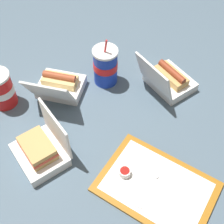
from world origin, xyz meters
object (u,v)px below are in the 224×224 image
(clamshell_hotdog_back, at_px, (168,79))
(soda_cup_front, at_px, (105,66))
(clamshell_sandwich_left, at_px, (41,150))
(soda_cup_center, at_px, (1,89))
(plastic_fork, at_px, (146,166))
(ketchup_cup, at_px, (125,172))
(food_tray, at_px, (156,187))
(clamshell_hotdog_right, at_px, (59,85))

(clamshell_hotdog_back, height_order, soda_cup_front, soda_cup_front)
(clamshell_sandwich_left, relative_size, soda_cup_center, 1.08)
(plastic_fork, distance_m, clamshell_sandwich_left, 0.37)
(ketchup_cup, bearing_deg, food_tray, 5.65)
(ketchup_cup, xyz_separation_m, plastic_fork, (0.05, 0.06, -0.01))
(food_tray, bearing_deg, clamshell_hotdog_right, 158.75)
(clamshell_sandwich_left, bearing_deg, plastic_fork, 20.93)
(clamshell_sandwich_left, height_order, clamshell_hotdog_right, clamshell_sandwich_left)
(plastic_fork, distance_m, clamshell_hotdog_back, 0.40)
(clamshell_hotdog_right, distance_m, soda_cup_center, 0.23)
(plastic_fork, height_order, soda_cup_center, soda_cup_center)
(soda_cup_front, distance_m, soda_cup_center, 0.42)
(plastic_fork, xyz_separation_m, soda_cup_center, (-0.62, 0.00, 0.06))
(clamshell_sandwich_left, bearing_deg, clamshell_hotdog_right, 112.70)
(clamshell_hotdog_back, xyz_separation_m, soda_cup_center, (-0.54, -0.39, 0.04))
(clamshell_hotdog_back, bearing_deg, ketchup_cup, -86.12)
(clamshell_hotdog_back, bearing_deg, soda_cup_center, -144.06)
(soda_cup_center, bearing_deg, clamshell_sandwich_left, -25.33)
(plastic_fork, bearing_deg, soda_cup_front, 158.91)
(ketchup_cup, distance_m, clamshell_hotdog_right, 0.46)
(clamshell_sandwich_left, xyz_separation_m, soda_cup_front, (0.01, 0.43, 0.04))
(food_tray, relative_size, clamshell_sandwich_left, 1.67)
(ketchup_cup, distance_m, plastic_fork, 0.08)
(food_tray, height_order, clamshell_hotdog_back, clamshell_hotdog_back)
(clamshell_hotdog_back, bearing_deg, soda_cup_front, -159.14)
(clamshell_hotdog_right, bearing_deg, soda_cup_center, -137.49)
(clamshell_sandwich_left, distance_m, clamshell_hotdog_right, 0.31)
(food_tray, bearing_deg, plastic_fork, 140.56)
(plastic_fork, height_order, clamshell_hotdog_back, clamshell_hotdog_back)
(clamshell_sandwich_left, xyz_separation_m, clamshell_hotdog_right, (-0.12, 0.28, -0.00))
(ketchup_cup, relative_size, clamshell_sandwich_left, 0.17)
(clamshell_hotdog_right, bearing_deg, clamshell_hotdog_back, 32.68)
(ketchup_cup, bearing_deg, plastic_fork, 47.97)
(clamshell_sandwich_left, distance_m, soda_cup_front, 0.43)
(plastic_fork, distance_m, soda_cup_center, 0.63)
(clamshell_hotdog_back, height_order, soda_cup_center, soda_cup_center)
(clamshell_hotdog_back, xyz_separation_m, soda_cup_front, (-0.24, -0.09, 0.04))
(ketchup_cup, bearing_deg, soda_cup_front, 127.23)
(food_tray, height_order, plastic_fork, plastic_fork)
(ketchup_cup, relative_size, clamshell_hotdog_right, 0.16)
(ketchup_cup, bearing_deg, soda_cup_center, 173.74)
(soda_cup_center, bearing_deg, food_tray, -4.32)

